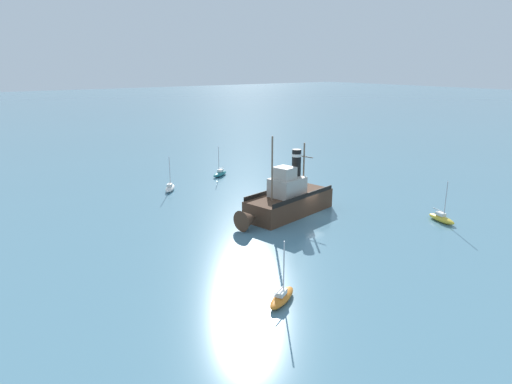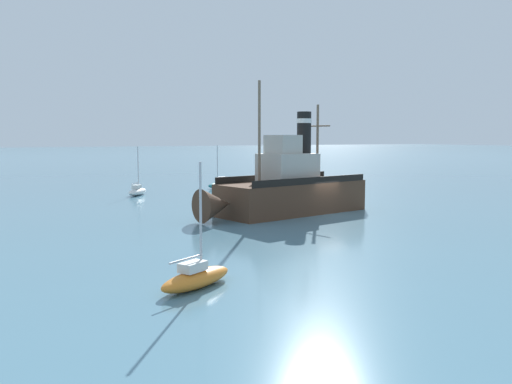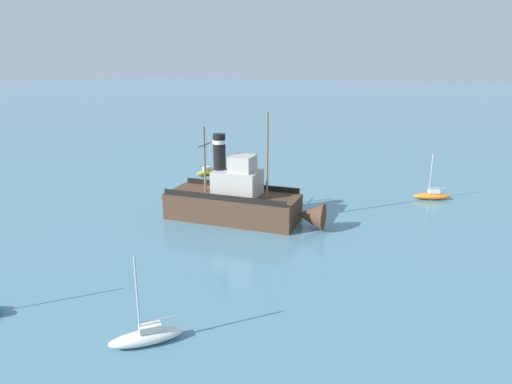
% 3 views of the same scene
% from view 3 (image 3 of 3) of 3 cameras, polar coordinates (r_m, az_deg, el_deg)
% --- Properties ---
extents(ground_plane, '(600.00, 600.00, 0.00)m').
position_cam_3_polar(ground_plane, '(44.49, -3.75, -2.29)').
color(ground_plane, teal).
extents(old_tugboat, '(6.72, 14.78, 9.90)m').
position_cam_3_polar(old_tugboat, '(41.21, -2.17, -1.10)').
color(old_tugboat, '#4C3323').
rests_on(old_tugboat, ground).
extents(sailboat_orange, '(2.78, 3.87, 4.90)m').
position_cam_3_polar(sailboat_orange, '(51.18, 21.11, -0.41)').
color(sailboat_orange, orange).
rests_on(sailboat_orange, ground).
extents(sailboat_white, '(3.70, 3.16, 4.90)m').
position_cam_3_polar(sailboat_white, '(25.06, -13.49, -17.10)').
color(sailboat_white, white).
rests_on(sailboat_white, ground).
extents(sailboat_yellow, '(3.95, 1.95, 4.90)m').
position_cam_3_polar(sailboat_yellow, '(58.68, -5.94, 2.60)').
color(sailboat_yellow, gold).
rests_on(sailboat_yellow, ground).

